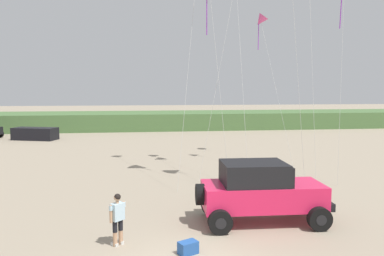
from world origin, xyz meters
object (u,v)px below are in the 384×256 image
(jeep, at_px, (261,190))
(distant_sedan, at_px, (35,134))
(kite_green_box, at_px, (261,21))
(cooler_box, at_px, (188,248))
(person_watching, at_px, (118,216))

(jeep, height_order, distant_sedan, jeep)
(jeep, xyz_separation_m, kite_green_box, (4.21, 13.53, 8.59))
(cooler_box, height_order, kite_green_box, kite_green_box)
(person_watching, xyz_separation_m, cooler_box, (2.12, -0.92, -0.75))
(distant_sedan, bearing_deg, kite_green_box, -13.91)
(jeep, height_order, person_watching, jeep)
(person_watching, distance_m, cooler_box, 2.43)
(jeep, xyz_separation_m, distant_sedan, (-14.71, 25.29, -0.60))
(jeep, height_order, cooler_box, jeep)
(cooler_box, height_order, distant_sedan, distant_sedan)
(jeep, bearing_deg, cooler_box, -141.93)
(cooler_box, bearing_deg, distant_sedan, 86.90)
(person_watching, height_order, cooler_box, person_watching)
(person_watching, height_order, kite_green_box, kite_green_box)
(person_watching, bearing_deg, jeep, 15.54)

